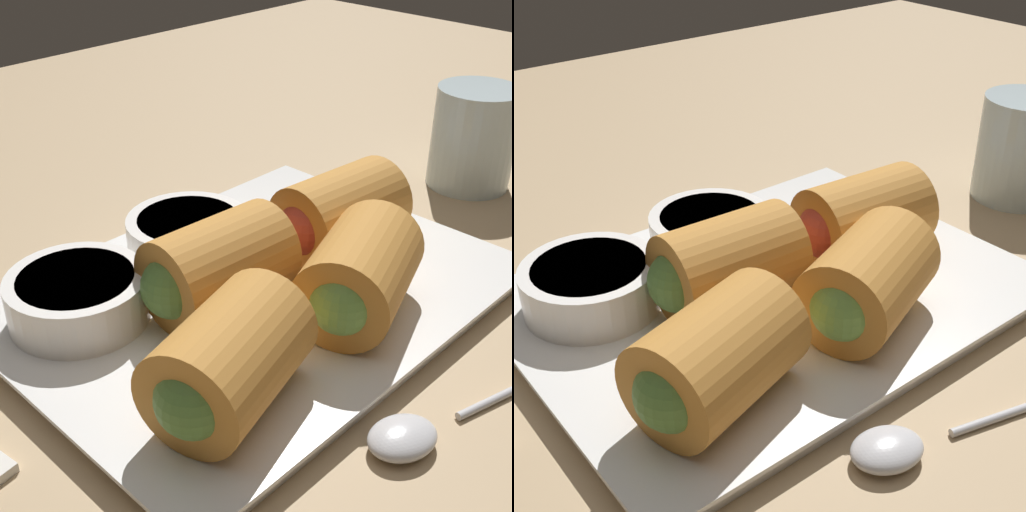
{
  "view_description": "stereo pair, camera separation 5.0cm",
  "coord_description": "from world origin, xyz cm",
  "views": [
    {
      "loc": [
        -26.27,
        -26.03,
        30.62
      ],
      "look_at": [
        3.26,
        2.91,
        6.01
      ],
      "focal_mm": 50.0,
      "sensor_mm": 36.0,
      "label": 1
    },
    {
      "loc": [
        -22.55,
        -29.39,
        30.62
      ],
      "look_at": [
        3.26,
        2.91,
        6.01
      ],
      "focal_mm": 50.0,
      "sensor_mm": 36.0,
      "label": 2
    }
  ],
  "objects": [
    {
      "name": "roll_front_left",
      "position": [
        5.06,
        -4.2,
        6.64
      ],
      "size": [
        10.57,
        8.99,
        6.27
      ],
      "color": "#C68438",
      "rests_on": "serving_plate"
    },
    {
      "name": "roll_front_right",
      "position": [
        10.78,
        2.19,
        6.64
      ],
      "size": [
        10.2,
        6.97,
        6.27
      ],
      "color": "#C68438",
      "rests_on": "serving_plate"
    },
    {
      "name": "dipping_bowl_far",
      "position": [
        -7.25,
        8.54,
        5.19
      ],
      "size": [
        9.06,
        9.06,
        3.1
      ],
      "color": "white",
      "rests_on": "serving_plate"
    },
    {
      "name": "serving_plate",
      "position": [
        3.26,
        2.91,
        2.76
      ],
      "size": [
        34.01,
        25.42,
        1.5
      ],
      "color": "white",
      "rests_on": "table_surface"
    },
    {
      "name": "table_surface",
      "position": [
        0.0,
        0.0,
        1.0
      ],
      "size": [
        180.0,
        140.0,
        2.0
      ],
      "color": "tan",
      "rests_on": "ground"
    },
    {
      "name": "dipping_bowl_near",
      "position": [
        2.94,
        9.49,
        5.19
      ],
      "size": [
        9.06,
        9.06,
        3.1
      ],
      "color": "white",
      "rests_on": "serving_plate"
    },
    {
      "name": "roll_back_right",
      "position": [
        -0.76,
        3.07,
        6.64
      ],
      "size": [
        10.13,
        6.73,
        6.27
      ],
      "color": "#C68438",
      "rests_on": "serving_plate"
    },
    {
      "name": "drinking_glass",
      "position": [
        31.62,
        2.81,
        6.62
      ],
      "size": [
        7.58,
        7.58,
        9.24
      ],
      "color": "silver",
      "rests_on": "table_surface"
    },
    {
      "name": "roll_back_left",
      "position": [
        -6.65,
        -4.47,
        6.64
      ],
      "size": [
        10.53,
        8.47,
        6.27
      ],
      "color": "#C68438",
      "rests_on": "serving_plate"
    },
    {
      "name": "spoon",
      "position": [
        0.02,
        -12.42,
        2.66
      ],
      "size": [
        15.32,
        5.83,
        1.42
      ],
      "color": "silver",
      "rests_on": "table_surface"
    }
  ]
}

